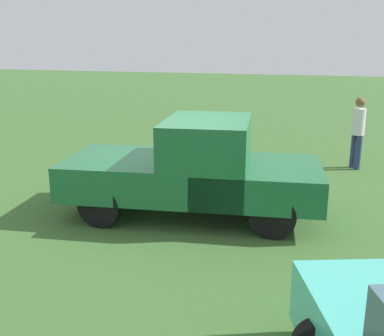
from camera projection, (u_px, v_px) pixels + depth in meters
ground_plane at (193, 212)px, 8.77m from camera, size 80.00×80.00×0.00m
pickup_truck at (198, 166)px, 8.38m from camera, size 4.87×2.60×1.81m
person_bystander at (358, 129)px, 11.53m from camera, size 0.45×0.45×1.82m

